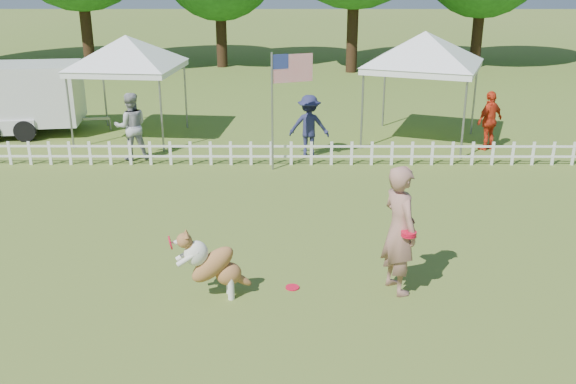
# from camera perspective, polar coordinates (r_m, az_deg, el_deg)

# --- Properties ---
(ground) EXTENTS (120.00, 120.00, 0.00)m
(ground) POSITION_cam_1_polar(r_m,az_deg,el_deg) (9.57, -1.17, -10.34)
(ground) COLOR #4F6F23
(ground) RESTS_ON ground
(picket_fence) EXTENTS (22.00, 0.08, 0.60)m
(picket_fence) POSITION_cam_1_polar(r_m,az_deg,el_deg) (15.92, -0.62, 3.46)
(picket_fence) COLOR white
(picket_fence) RESTS_ON ground
(handler) EXTENTS (0.73, 0.87, 2.02)m
(handler) POSITION_cam_1_polar(r_m,az_deg,el_deg) (9.79, 9.88, -3.33)
(handler) COLOR #9E6C5E
(handler) RESTS_ON ground
(dog) EXTENTS (1.13, 0.59, 1.12)m
(dog) POSITION_cam_1_polar(r_m,az_deg,el_deg) (9.67, -6.61, -6.41)
(dog) COLOR brown
(dog) RESTS_ON ground
(frisbee_on_turf) EXTENTS (0.26, 0.26, 0.02)m
(frisbee_on_turf) POSITION_cam_1_polar(r_m,az_deg,el_deg) (10.12, 0.39, -8.47)
(frisbee_on_turf) COLOR red
(frisbee_on_turf) RESTS_ON ground
(canopy_tent_left) EXTENTS (2.99, 2.99, 2.82)m
(canopy_tent_left) POSITION_cam_1_polar(r_m,az_deg,el_deg) (18.77, -13.88, 8.92)
(canopy_tent_left) COLOR white
(canopy_tent_left) RESTS_ON ground
(canopy_tent_right) EXTENTS (3.69, 3.69, 2.96)m
(canopy_tent_right) POSITION_cam_1_polar(r_m,az_deg,el_deg) (18.21, 11.79, 8.98)
(canopy_tent_right) COLOR white
(canopy_tent_right) RESTS_ON ground
(cargo_trailer) EXTENTS (4.92, 2.67, 2.06)m
(cargo_trailer) POSITION_cam_1_polar(r_m,az_deg,el_deg) (20.36, -23.26, 7.63)
(cargo_trailer) COLOR silver
(cargo_trailer) RESTS_ON ground
(flag_pole) EXTENTS (1.05, 0.49, 2.82)m
(flag_pole) POSITION_cam_1_polar(r_m,az_deg,el_deg) (15.29, -1.41, 7.07)
(flag_pole) COLOR gray
(flag_pole) RESTS_ON ground
(spectator_a) EXTENTS (0.98, 0.86, 1.71)m
(spectator_a) POSITION_cam_1_polar(r_m,az_deg,el_deg) (16.75, -13.77, 5.69)
(spectator_a) COLOR #9F9EA4
(spectator_a) RESTS_ON ground
(spectator_b) EXTENTS (1.09, 0.69, 1.60)m
(spectator_b) POSITION_cam_1_polar(r_m,az_deg,el_deg) (16.57, 1.89, 5.90)
(spectator_b) COLOR #23264C
(spectator_b) RESTS_ON ground
(spectator_c) EXTENTS (0.98, 0.86, 1.58)m
(spectator_c) POSITION_cam_1_polar(r_m,az_deg,el_deg) (17.98, 17.48, 6.08)
(spectator_c) COLOR red
(spectator_c) RESTS_ON ground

